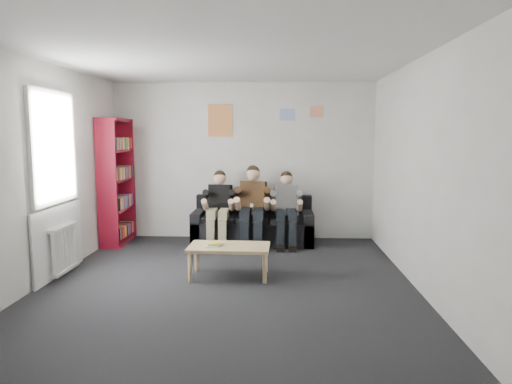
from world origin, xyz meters
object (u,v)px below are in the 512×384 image
(sofa, at_px, (253,226))
(coffee_table, at_px, (229,249))
(person_left, at_px, (219,208))
(person_right, at_px, (286,209))
(person_middle, at_px, (252,207))
(bookshelf, at_px, (117,182))

(sofa, distance_m, coffee_table, 1.91)
(person_left, bearing_deg, sofa, 23.04)
(sofa, distance_m, person_right, 0.67)
(person_middle, xyz_separation_m, person_right, (0.55, 0.01, -0.04))
(sofa, height_order, person_right, person_right)
(bookshelf, bearing_deg, person_right, -5.89)
(bookshelf, distance_m, person_right, 2.84)
(person_left, relative_size, person_right, 1.01)
(person_middle, bearing_deg, sofa, 97.74)
(person_right, bearing_deg, bookshelf, 169.77)
(person_middle, relative_size, person_right, 1.08)
(coffee_table, relative_size, person_middle, 0.78)
(sofa, relative_size, bookshelf, 0.96)
(coffee_table, xyz_separation_m, person_middle, (0.20, 1.71, 0.28))
(sofa, bearing_deg, bookshelf, -176.48)
(sofa, xyz_separation_m, person_left, (-0.55, -0.19, 0.33))
(person_left, bearing_deg, person_right, 4.38)
(sofa, bearing_deg, person_right, -18.64)
(coffee_table, distance_m, person_right, 1.89)
(person_left, height_order, person_middle, person_middle)
(coffee_table, relative_size, person_right, 0.84)
(bookshelf, xyz_separation_m, person_left, (1.70, -0.05, -0.43))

